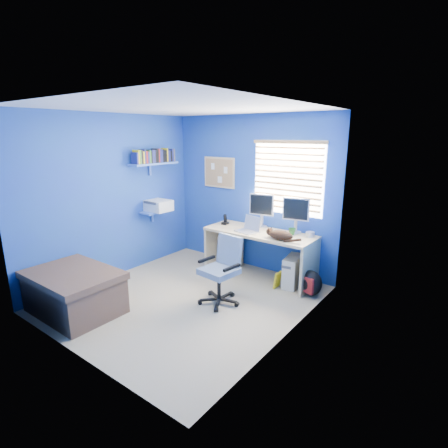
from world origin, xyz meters
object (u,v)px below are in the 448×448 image
Objects in this scene: cat at (281,235)px; office_chair at (221,278)px; tower_pc at (293,271)px; desk at (259,254)px; laptop at (247,225)px.

office_chair reaches higher than cat.
cat reaches higher than tower_pc.
desk reaches higher than tower_pc.
desk is 1.03m from office_chair.
cat reaches higher than desk.
laptop is 0.60m from cat.
cat is at bearing -22.21° from desk.
tower_pc is (0.72, 0.15, -0.62)m from laptop.
office_chair is (-0.53, -1.04, 0.11)m from tower_pc.
laptop reaches higher than desk.
cat is at bearing 7.61° from laptop.
laptop reaches higher than cat.
tower_pc is 0.50× the size of office_chair.
desk is at bearing 55.28° from laptop.
cat is 0.42× the size of office_chair.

